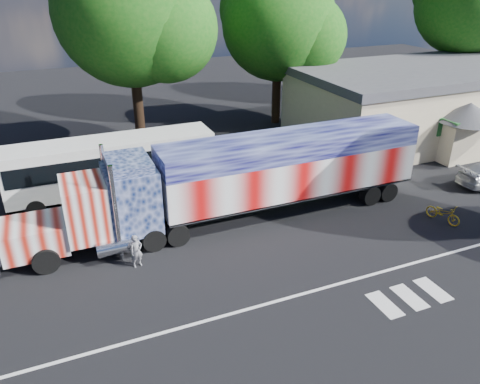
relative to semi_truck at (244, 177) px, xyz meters
name	(u,v)px	position (x,y,z in m)	size (l,w,h in m)	color
ground	(266,256)	(-0.50, -3.64, -2.33)	(100.00, 100.00, 0.00)	black
lane_markings	(346,296)	(1.21, -7.41, -2.32)	(30.00, 2.67, 0.01)	silver
semi_truck	(244,177)	(0.00, 0.00, 0.00)	(21.21, 3.35, 4.52)	black
coach_bus	(113,166)	(-5.65, 5.52, -0.62)	(11.35, 2.64, 3.30)	silver
hall_building	(439,99)	(19.42, 7.21, 0.29)	(22.40, 12.80, 5.20)	beige
woman	(136,251)	(-5.96, -2.14, -1.57)	(0.55, 0.36, 1.52)	slate
bicycle	(443,213)	(9.24, -4.20, -1.84)	(0.64, 1.84, 0.97)	gold
tree_far_ne	(468,4)	(26.20, 12.54, 6.62)	(8.98, 8.56, 13.29)	black
tree_n_mid	(132,12)	(-2.45, 12.64, 6.87)	(10.12, 9.64, 14.08)	black
tree_ne_a	(281,24)	(9.24, 14.45, 5.53)	(9.27, 8.83, 12.32)	black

